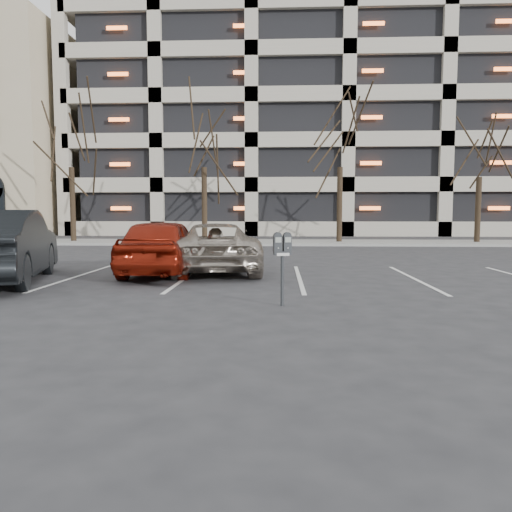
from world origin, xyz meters
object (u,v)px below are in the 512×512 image
Objects in this scene: tree_b at (204,120)px; tree_d at (481,136)px; suv_silver at (215,247)px; tree_a at (70,120)px; tree_c at (341,120)px; parking_meter at (282,251)px; car_dark at (0,247)px; car_red at (162,246)px.

tree_d is at bearing 0.00° from tree_b.
tree_b reaches higher than suv_silver.
tree_c is at bearing 0.00° from tree_a.
parking_meter is at bearing -120.01° from tree_d.
suv_silver is (-4.84, -12.44, -5.64)m from tree_c.
tree_b is 1.73× the size of car_dark.
tree_b is 14.03m from tree_d.
tree_a is at bearing -62.32° from suv_silver.
parking_meter is at bearing -57.78° from tree_a.
tree_b is at bearing 0.00° from tree_a.
tree_a is 1.01× the size of tree_b.
car_dark reaches higher than car_red.
tree_d is (7.00, 0.00, -0.84)m from tree_c.
car_dark is (-2.49, -14.85, -5.50)m from tree_b.
tree_c is at bearing 180.00° from tree_d.
car_dark is (-3.34, -1.75, 0.10)m from car_red.
tree_b is 7.02× the size of parking_meter.
tree_a is 16.28m from car_red.
tree_b is 1.16× the size of tree_d.
tree_a reaches higher than suv_silver.
tree_c is 6.98× the size of parking_meter.
car_dark is at bearing 18.73° from suv_silver.
car_red is (0.85, -13.10, -5.60)m from tree_b.
tree_a is 21.26m from parking_meter.
tree_d reaches higher than parking_meter.
tree_d is 1.75× the size of car_red.
tree_d reaches higher than car_dark.
car_red is (-6.15, -13.10, -5.57)m from tree_c.
tree_c is 1.15× the size of tree_d.
parking_meter is at bearing 101.29° from suv_silver.
car_red is (7.85, -13.10, -5.65)m from tree_a.
car_red reaches higher than parking_meter.
tree_a is 1.74× the size of car_dark.
tree_d is 20.58m from parking_meter.
tree_a is 7.07× the size of parking_meter.
tree_b is at bearing 180.00° from tree_c.
car_red is 3.78m from car_dark.
tree_b is (7.00, 0.00, -0.05)m from tree_a.
parking_meter is 5.30m from car_red.
suv_silver is at bearing -53.63° from tree_a.
suv_silver is at bearing -111.27° from tree_c.
tree_b is at bearing -115.95° from car_dark.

